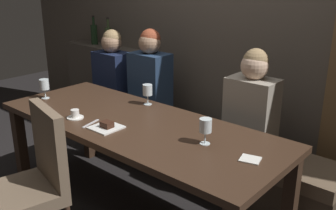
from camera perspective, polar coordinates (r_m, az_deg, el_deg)
The scene contains 17 objects.
back_wall_tiled at distance 3.47m, azimuth 9.80°, elevation 15.06°, with size 6.00×0.12×3.00m, color brown.
back_counter at distance 4.53m, azimuth -9.09°, elevation 2.78°, with size 1.10×0.28×0.95m, color #494138.
dining_table at distance 2.73m, azimuth -4.89°, elevation -4.19°, with size 2.20×0.84×0.74m.
banquette_bench at distance 3.38m, azimuth 3.90°, elevation -7.28°, with size 2.50×0.44×0.45m.
chair_near_side at distance 2.49m, azimuth -19.38°, elevation -10.05°, with size 0.53×0.53×0.98m.
diner_redhead at distance 3.85m, azimuth -8.26°, elevation 5.12°, with size 0.36×0.24×0.77m.
diner_bearded at distance 3.51m, azimuth -2.69°, elevation 4.37°, with size 0.36×0.24×0.82m.
diner_far_end at distance 2.89m, azimuth 12.43°, elevation 0.25°, with size 0.36×0.24×0.78m.
wine_bottle_dark_red at distance 4.56m, azimuth -10.98°, elevation 10.43°, with size 0.08×0.08×0.33m.
wine_bottle_pale_label at distance 4.31m, azimuth -8.89°, elevation 10.07°, with size 0.08×0.08×0.33m.
wine_glass_center_back at distance 3.00m, azimuth -3.08°, elevation 2.12°, with size 0.08×0.08×0.16m.
wine_glass_near_left at distance 2.31m, azimuth 5.63°, elevation -3.24°, with size 0.08×0.08×0.16m.
wine_glass_center_front at distance 3.31m, azimuth -18.02°, elevation 2.88°, with size 0.08×0.08×0.16m.
espresso_cup at distance 2.82m, azimuth -13.72°, elevation -1.42°, with size 0.12×0.12×0.06m.
dessert_plate at distance 2.60m, azimuth -9.19°, elevation -3.17°, with size 0.19×0.19×0.05m.
fork_on_table at distance 2.69m, azimuth -11.49°, elevation -2.73°, with size 0.02×0.17×0.01m, color silver.
folded_napkin at distance 2.19m, azimuth 12.19°, elevation -7.95°, with size 0.11×0.10×0.01m, color silver.
Camera 1 is at (1.82, -1.73, 1.72)m, focal length 40.76 mm.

